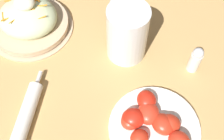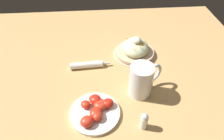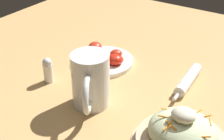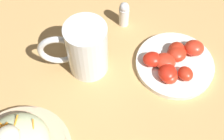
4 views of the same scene
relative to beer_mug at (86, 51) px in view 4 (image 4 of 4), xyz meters
The scene contains 4 objects.
ground_plane 0.13m from the beer_mug, 111.48° to the right, with size 1.43×1.43×0.00m, color tan.
beer_mug is the anchor object (origin of this frame).
tomato_plate 0.21m from the beer_mug, 63.47° to the right, with size 0.19×0.19×0.05m.
salt_shaker 0.17m from the beer_mug, ahead, with size 0.03×0.03×0.07m.
Camera 4 is at (-0.28, -0.12, 0.60)m, focal length 46.77 mm.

